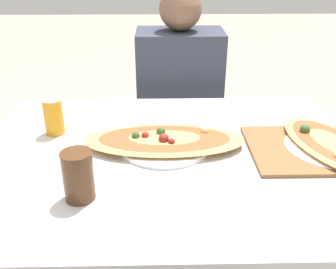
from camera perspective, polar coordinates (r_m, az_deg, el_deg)
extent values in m
cube|color=silver|center=(1.25, 0.53, -3.56)|extent=(1.21, 0.94, 0.04)
cylinder|color=#99999E|center=(1.88, -17.14, -7.30)|extent=(0.05, 0.05, 0.73)
cylinder|color=#99999E|center=(1.90, 17.10, -6.90)|extent=(0.05, 0.05, 0.73)
cube|color=#4C4C4C|center=(2.05, 1.51, -0.98)|extent=(0.40, 0.40, 0.04)
cube|color=#4C4C4C|center=(2.12, 1.35, 6.81)|extent=(0.38, 0.03, 0.42)
cylinder|color=#38383D|center=(2.03, 6.49, -8.75)|extent=(0.03, 0.03, 0.41)
cylinder|color=#38383D|center=(2.02, -3.23, -8.91)|extent=(0.03, 0.03, 0.41)
cylinder|color=#38383D|center=(2.32, 5.46, -3.87)|extent=(0.03, 0.03, 0.41)
cylinder|color=#38383D|center=(2.30, -2.99, -3.98)|extent=(0.03, 0.03, 0.41)
cylinder|color=#2D2D38|center=(2.05, 4.11, -7.63)|extent=(0.10, 0.10, 0.45)
cylinder|color=#2D2D38|center=(2.04, -0.93, -7.71)|extent=(0.10, 0.10, 0.45)
cube|color=#333847|center=(1.90, 1.65, 6.58)|extent=(0.40, 0.24, 0.56)
sphere|color=brown|center=(1.80, 1.81, 17.74)|extent=(0.19, 0.19, 0.19)
cylinder|color=white|center=(1.28, -0.53, -1.46)|extent=(0.30, 0.30, 0.01)
ellipsoid|color=tan|center=(1.27, -0.54, -0.78)|extent=(0.52, 0.24, 0.02)
ellipsoid|color=#C14C28|center=(1.27, -0.54, -0.54)|extent=(0.43, 0.20, 0.01)
sphere|color=#335928|center=(1.29, -1.04, 0.47)|extent=(0.03, 0.03, 0.03)
sphere|color=#335928|center=(1.27, -4.68, -0.15)|extent=(0.03, 0.03, 0.03)
sphere|color=maroon|center=(1.27, -3.34, -0.12)|extent=(0.02, 0.02, 0.02)
sphere|color=beige|center=(1.31, 5.39, 0.60)|extent=(0.02, 0.02, 0.02)
sphere|color=maroon|center=(1.23, 0.37, -1.05)|extent=(0.02, 0.02, 0.02)
sphere|color=maroon|center=(1.24, -0.61, -0.59)|extent=(0.03, 0.03, 0.03)
cylinder|color=orange|center=(1.40, -16.27, 2.45)|extent=(0.07, 0.07, 0.12)
cylinder|color=silver|center=(1.38, -16.60, 4.83)|extent=(0.06, 0.06, 0.00)
cylinder|color=#4C2D19|center=(1.03, -12.90, -5.86)|extent=(0.08, 0.08, 0.14)
cube|color=brown|center=(1.34, 20.59, -1.96)|extent=(0.42, 0.32, 0.01)
cylinder|color=white|center=(1.36, 22.41, -1.88)|extent=(0.28, 0.28, 0.01)
ellipsoid|color=tan|center=(1.35, 22.53, -1.25)|extent=(0.31, 0.46, 0.02)
ellipsoid|color=#C14C28|center=(1.35, 22.57, -1.02)|extent=(0.26, 0.38, 0.01)
sphere|color=#335928|center=(1.38, 19.27, 0.73)|extent=(0.03, 0.03, 0.03)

